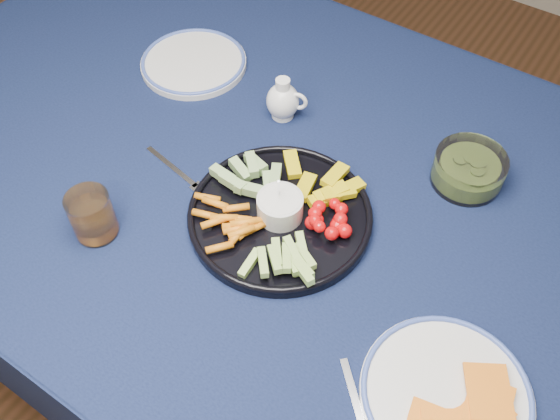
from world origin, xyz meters
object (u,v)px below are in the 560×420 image
Objects in this scene: creamer_pitcher at (283,101)px; dining_table at (269,198)px; juice_tumbler at (93,217)px; crudite_platter at (279,212)px; side_plate_extra at (194,62)px; cheese_plate at (447,393)px; pickle_bowl at (468,170)px.

dining_table is at bearing -67.38° from creamer_pitcher.
crudite_platter is at bearing 38.82° from juice_tumbler.
crudite_platter reaches higher than dining_table.
crudite_platter is at bearing -32.18° from side_plate_extra.
creamer_pitcher is 0.37× the size of cheese_plate.
side_plate_extra reaches higher than dining_table.
juice_tumbler is (-0.48, -0.46, 0.01)m from pickle_bowl.
juice_tumbler is 0.46m from side_plate_extra.
side_plate_extra is at bearing 152.77° from dining_table.
crudite_platter is 1.41× the size of side_plate_extra.
crudite_platter is 0.26m from creamer_pitcher.
crudite_platter is 0.46m from side_plate_extra.
creamer_pitcher is at bearing -4.92° from side_plate_extra.
dining_table is 18.49× the size of creamer_pitcher.
side_plate_extra is at bearing 175.08° from creamer_pitcher.
creamer_pitcher reaches higher than dining_table.
side_plate_extra is (-0.30, 0.16, 0.10)m from dining_table.
crudite_platter is 2.49× the size of pickle_bowl.
creamer_pitcher is at bearing 122.25° from crudite_platter.
pickle_bowl is 0.42m from cheese_plate.
side_plate_extra is (-0.14, 0.44, -0.03)m from juice_tumbler.
crudite_platter reaches higher than creamer_pitcher.
crudite_platter is 3.66× the size of juice_tumbler.
creamer_pitcher is at bearing 112.62° from dining_table.
juice_tumbler is at bearing -174.18° from cheese_plate.
dining_table is at bearing 154.37° from cheese_plate.
creamer_pitcher reaches higher than juice_tumbler.
juice_tumbler reaches higher than cheese_plate.
pickle_bowl is 0.57× the size of side_plate_extra.
cheese_plate is at bearing -26.27° from side_plate_extra.
cheese_plate is at bearing -70.28° from pickle_bowl.
cheese_plate is (0.37, -0.13, -0.01)m from crudite_platter.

